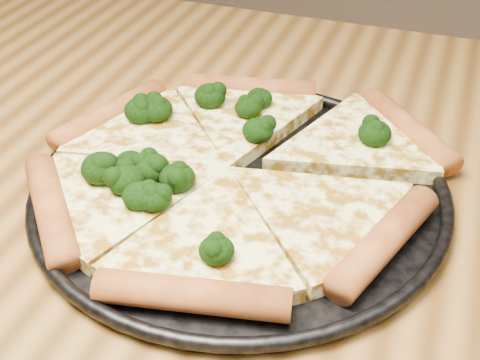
% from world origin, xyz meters
% --- Properties ---
extents(dining_table, '(1.20, 0.90, 0.75)m').
position_xyz_m(dining_table, '(0.00, 0.00, 0.66)').
color(dining_table, brown).
rests_on(dining_table, ground).
extents(pizza_pan, '(0.37, 0.37, 0.02)m').
position_xyz_m(pizza_pan, '(0.05, 0.02, 0.76)').
color(pizza_pan, black).
rests_on(pizza_pan, dining_table).
extents(pizza, '(0.39, 0.37, 0.03)m').
position_xyz_m(pizza, '(0.04, 0.04, 0.77)').
color(pizza, '#FFFA9C').
rests_on(pizza, pizza_pan).
extents(broccoli_florets, '(0.26, 0.26, 0.03)m').
position_xyz_m(broccoli_florets, '(-0.01, 0.03, 0.78)').
color(broccoli_florets, black).
rests_on(broccoli_florets, pizza).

